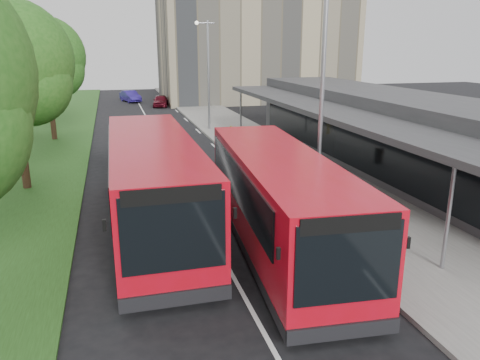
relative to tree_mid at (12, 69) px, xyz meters
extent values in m
plane|color=black|center=(7.01, -9.05, -5.40)|extent=(120.00, 120.00, 0.00)
cube|color=slate|center=(13.01, 10.95, -5.32)|extent=(5.00, 80.00, 0.15)
cube|color=#1F4014|center=(0.01, 10.95, -5.35)|extent=(5.00, 80.00, 0.10)
cube|color=silver|center=(7.01, 5.95, -5.39)|extent=(0.12, 70.00, 0.01)
cube|color=silver|center=(10.31, -11.05, -5.39)|extent=(0.12, 2.00, 0.01)
cube|color=silver|center=(10.31, -5.05, -5.39)|extent=(0.12, 2.00, 0.01)
cube|color=silver|center=(10.31, 0.95, -5.39)|extent=(0.12, 2.00, 0.01)
cube|color=silver|center=(10.31, 6.95, -5.39)|extent=(0.12, 2.00, 0.01)
cube|color=silver|center=(10.31, 12.95, -5.39)|extent=(0.12, 2.00, 0.01)
cube|color=silver|center=(10.31, 18.95, -5.39)|extent=(0.12, 2.00, 0.01)
cube|color=silver|center=(10.31, 24.95, -5.39)|extent=(0.12, 2.00, 0.01)
cube|color=silver|center=(10.31, 30.95, -5.39)|extent=(0.12, 2.00, 0.01)
cube|color=silver|center=(10.31, 36.95, -5.39)|extent=(0.12, 2.00, 0.01)
cube|color=gray|center=(21.01, 32.95, 3.60)|extent=(22.00, 12.00, 18.00)
cube|color=#303033|center=(18.01, -1.05, -3.40)|extent=(5.00, 26.00, 4.00)
cube|color=black|center=(15.49, -1.05, -3.80)|extent=(0.06, 24.00, 2.20)
cube|color=#303033|center=(14.21, -1.05, -2.10)|extent=(2.80, 26.00, 0.25)
cylinder|color=gray|center=(12.91, -12.05, -3.75)|extent=(0.12, 0.12, 3.30)
cylinder|color=gray|center=(12.91, 9.95, -3.75)|extent=(0.12, 0.12, 3.30)
cylinder|color=#382516|center=(0.01, -0.05, -3.35)|extent=(0.36, 0.36, 4.09)
sphere|color=#1D4F15|center=(0.01, -0.05, 0.36)|extent=(5.20, 5.20, 5.20)
sphere|color=#1D4F15|center=(0.61, -0.45, -0.57)|extent=(3.71, 3.71, 3.71)
sphere|color=#1D4F15|center=(-0.49, 0.45, -0.29)|extent=(4.09, 4.09, 4.09)
cylinder|color=#382516|center=(0.01, 11.95, -3.37)|extent=(0.36, 0.36, 4.05)
sphere|color=#1D4F15|center=(0.01, 11.95, 0.31)|extent=(5.15, 5.15, 5.15)
sphere|color=#1D4F15|center=(0.61, 11.55, -0.61)|extent=(3.68, 3.68, 3.68)
sphere|color=#1D4F15|center=(-0.49, 12.45, -0.34)|extent=(4.05, 4.05, 4.05)
cylinder|color=gray|center=(11.21, -7.05, -1.25)|extent=(0.16, 0.16, 8.00)
cylinder|color=gray|center=(11.21, 12.95, -1.25)|extent=(0.16, 0.16, 8.00)
cylinder|color=gray|center=(11.01, 12.95, 2.55)|extent=(1.40, 0.10, 0.10)
sphere|color=silver|center=(10.41, 12.95, 2.55)|extent=(0.28, 0.28, 0.28)
cube|color=#A8091A|center=(8.92, -9.07, -3.67)|extent=(3.41, 11.00, 2.73)
cube|color=black|center=(8.92, -9.07, -5.00)|extent=(3.43, 11.02, 0.31)
cube|color=black|center=(8.50, -14.49, -3.38)|extent=(2.32, 0.23, 1.81)
cube|color=black|center=(9.34, -3.65, -3.23)|extent=(2.27, 0.23, 1.34)
cube|color=black|center=(7.64, -8.66, -3.18)|extent=(0.77, 9.26, 1.24)
cube|color=black|center=(10.25, -8.86, -3.18)|extent=(0.77, 9.26, 1.24)
cube|color=black|center=(8.50, -14.50, -4.98)|extent=(2.58, 0.28, 0.36)
cube|color=black|center=(8.50, -14.50, -2.51)|extent=(2.16, 0.21, 0.36)
cube|color=black|center=(7.08, -14.15, -3.13)|extent=(0.09, 0.09, 0.26)
cube|color=black|center=(9.96, -14.38, -3.13)|extent=(0.09, 0.09, 0.26)
cylinder|color=black|center=(7.57, -12.48, -4.93)|extent=(0.38, 0.95, 0.93)
cylinder|color=black|center=(9.73, -12.65, -4.93)|extent=(0.38, 0.95, 0.93)
cylinder|color=black|center=(8.12, -5.49, -4.93)|extent=(0.38, 0.95, 0.93)
cylinder|color=black|center=(10.28, -5.65, -4.93)|extent=(0.38, 0.95, 0.93)
cube|color=#A8091A|center=(5.22, -6.44, -3.56)|extent=(2.80, 11.55, 2.91)
cube|color=black|center=(5.22, -6.44, -4.98)|extent=(2.82, 11.57, 0.33)
cube|color=black|center=(5.19, -12.23, -3.25)|extent=(2.47, 0.06, 1.92)
cube|color=black|center=(5.24, -0.65, -3.09)|extent=(2.42, 0.06, 1.43)
cube|color=black|center=(3.83, -6.11, -3.03)|extent=(0.09, 9.89, 1.32)
cube|color=black|center=(6.61, -6.12, -3.03)|extent=(0.09, 9.89, 1.32)
cube|color=black|center=(5.19, -12.24, -4.96)|extent=(2.75, 0.09, 0.38)
cube|color=black|center=(5.19, -12.24, -2.32)|extent=(2.31, 0.05, 0.38)
cube|color=black|center=(3.66, -11.98, -2.98)|extent=(0.08, 0.08, 0.27)
cube|color=black|center=(6.73, -12.00, -2.98)|extent=(0.08, 0.08, 0.27)
cylinder|color=black|center=(4.05, -10.17, -4.90)|extent=(0.33, 0.99, 0.99)
cylinder|color=black|center=(6.36, -10.18, -4.90)|extent=(0.33, 0.99, 0.99)
cylinder|color=black|center=(4.08, -2.70, -4.90)|extent=(0.33, 0.99, 0.99)
cylinder|color=black|center=(6.39, -2.71, -4.90)|extent=(0.33, 0.99, 0.99)
cylinder|color=#312214|center=(12.93, -0.26, -4.84)|extent=(0.50, 0.50, 0.80)
cylinder|color=yellow|center=(11.81, 8.47, -4.80)|extent=(0.15, 0.15, 0.90)
imported|color=#510B17|center=(9.14, 29.02, -4.77)|extent=(2.10, 3.89, 1.26)
imported|color=navy|center=(6.20, 34.37, -4.74)|extent=(2.48, 4.20, 1.31)
camera|label=1|loc=(4.02, -22.39, 0.95)|focal=35.00mm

